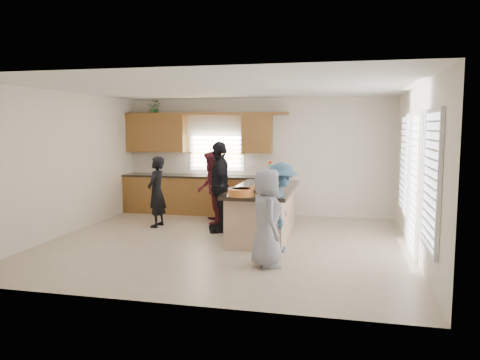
% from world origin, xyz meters
% --- Properties ---
extents(floor, '(6.50, 6.50, 0.00)m').
position_xyz_m(floor, '(0.00, 0.00, 0.00)').
color(floor, '#C9B495').
rests_on(floor, ground).
extents(room_shell, '(6.52, 6.02, 2.81)m').
position_xyz_m(room_shell, '(0.00, 0.00, 1.90)').
color(room_shell, silver).
rests_on(room_shell, ground).
extents(back_cabinetry, '(4.08, 0.66, 2.46)m').
position_xyz_m(back_cabinetry, '(-1.47, 2.73, 0.91)').
color(back_cabinetry, brown).
rests_on(back_cabinetry, ground).
extents(right_wall_glazing, '(0.06, 4.00, 2.25)m').
position_xyz_m(right_wall_glazing, '(3.22, -0.13, 1.34)').
color(right_wall_glazing, white).
rests_on(right_wall_glazing, ground).
extents(island, '(1.20, 2.72, 0.95)m').
position_xyz_m(island, '(0.57, 0.78, 0.45)').
color(island, tan).
rests_on(island, ground).
extents(platter_front, '(0.43, 0.43, 0.17)m').
position_xyz_m(platter_front, '(0.58, 0.34, 0.98)').
color(platter_front, black).
rests_on(platter_front, island).
extents(platter_mid, '(0.43, 0.43, 0.17)m').
position_xyz_m(platter_mid, '(0.63, 1.01, 0.98)').
color(platter_mid, black).
rests_on(platter_mid, island).
extents(platter_back, '(0.32, 0.32, 0.13)m').
position_xyz_m(platter_back, '(0.46, 1.39, 0.98)').
color(platter_back, black).
rests_on(platter_back, island).
extents(salad_bowl, '(0.43, 0.43, 0.13)m').
position_xyz_m(salad_bowl, '(0.39, -0.45, 1.03)').
color(salad_bowl, orange).
rests_on(salad_bowl, island).
extents(clear_cup, '(0.07, 0.07, 0.09)m').
position_xyz_m(clear_cup, '(0.78, -0.17, 0.99)').
color(clear_cup, white).
rests_on(clear_cup, island).
extents(plate_stack, '(0.22, 0.22, 0.05)m').
position_xyz_m(plate_stack, '(0.45, 1.80, 0.97)').
color(plate_stack, '#BB99DF').
rests_on(plate_stack, island).
extents(flower_vase, '(0.14, 0.14, 0.43)m').
position_xyz_m(flower_vase, '(0.49, 2.02, 1.17)').
color(flower_vase, silver).
rests_on(flower_vase, island).
extents(potted_plant, '(0.34, 0.29, 0.37)m').
position_xyz_m(potted_plant, '(-2.54, 2.82, 2.59)').
color(potted_plant, '#2E6D2B').
rests_on(potted_plant, back_cabinetry).
extents(woman_left_back, '(0.37, 0.55, 1.50)m').
position_xyz_m(woman_left_back, '(-1.78, 1.07, 0.75)').
color(woman_left_back, black).
rests_on(woman_left_back, ground).
extents(woman_left_mid, '(0.80, 0.92, 1.59)m').
position_xyz_m(woman_left_mid, '(-0.75, 1.66, 0.80)').
color(woman_left_mid, maroon).
rests_on(woman_left_mid, ground).
extents(woman_left_front, '(0.78, 1.16, 1.83)m').
position_xyz_m(woman_left_front, '(-0.36, 0.94, 0.92)').
color(woman_left_front, black).
rests_on(woman_left_front, ground).
extents(woman_right_back, '(0.63, 1.02, 1.52)m').
position_xyz_m(woman_right_back, '(1.05, -0.28, 0.76)').
color(woman_right_back, '#345573').
rests_on(woman_right_back, ground).
extents(woman_right_front, '(0.71, 0.85, 1.50)m').
position_xyz_m(woman_right_front, '(0.97, -1.21, 0.75)').
color(woman_right_front, gray).
rests_on(woman_right_front, ground).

